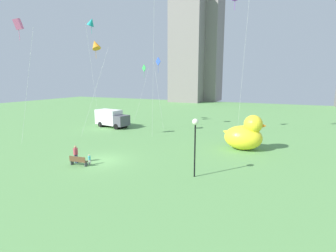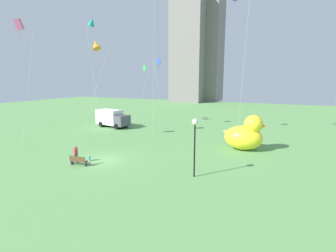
{
  "view_description": "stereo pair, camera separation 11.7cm",
  "coord_description": "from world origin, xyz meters",
  "px_view_note": "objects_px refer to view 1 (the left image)",
  "views": [
    {
      "loc": [
        15.82,
        -18.8,
        7.83
      ],
      "look_at": [
        5.23,
        3.99,
        3.19
      ],
      "focal_mm": 27.12,
      "sensor_mm": 36.0,
      "label": 1
    },
    {
      "loc": [
        15.93,
        -18.75,
        7.83
      ],
      "look_at": [
        5.23,
        3.99,
        3.19
      ],
      "focal_mm": 27.12,
      "sensor_mm": 36.0,
      "label": 2
    }
  ],
  "objects_px": {
    "giant_inflatable_duck": "(245,135)",
    "kite_teal": "(91,22)",
    "person_child": "(89,159)",
    "box_truck": "(112,119)",
    "park_bench": "(78,161)",
    "kite_orange": "(95,45)",
    "kite_green": "(144,70)",
    "person_adult": "(76,153)",
    "lamppost": "(195,131)",
    "kite_pink": "(18,25)",
    "kite_blue": "(158,64)"
  },
  "relations": [
    {
      "from": "box_truck",
      "to": "kite_pink",
      "type": "height_order",
      "value": "kite_pink"
    },
    {
      "from": "giant_inflatable_duck",
      "to": "kite_teal",
      "type": "distance_m",
      "value": 27.77
    },
    {
      "from": "giant_inflatable_duck",
      "to": "box_truck",
      "type": "distance_m",
      "value": 22.55
    },
    {
      "from": "person_child",
      "to": "giant_inflatable_duck",
      "type": "xyz_separation_m",
      "value": [
        12.24,
        11.41,
        1.15
      ]
    },
    {
      "from": "kite_pink",
      "to": "box_truck",
      "type": "bearing_deg",
      "value": 84.36
    },
    {
      "from": "kite_blue",
      "to": "park_bench",
      "type": "bearing_deg",
      "value": -85.27
    },
    {
      "from": "park_bench",
      "to": "person_adult",
      "type": "height_order",
      "value": "person_adult"
    },
    {
      "from": "person_child",
      "to": "kite_teal",
      "type": "distance_m",
      "value": 23.97
    },
    {
      "from": "giant_inflatable_duck",
      "to": "kite_green",
      "type": "bearing_deg",
      "value": 150.41
    },
    {
      "from": "person_child",
      "to": "kite_green",
      "type": "distance_m",
      "value": 25.07
    },
    {
      "from": "lamppost",
      "to": "giant_inflatable_duck",
      "type": "bearing_deg",
      "value": 76.47
    },
    {
      "from": "person_child",
      "to": "box_truck",
      "type": "bearing_deg",
      "value": 121.06
    },
    {
      "from": "lamppost",
      "to": "kite_blue",
      "type": "bearing_deg",
      "value": 124.88
    },
    {
      "from": "park_bench",
      "to": "person_child",
      "type": "distance_m",
      "value": 0.99
    },
    {
      "from": "person_child",
      "to": "box_truck",
      "type": "relative_size",
      "value": 0.16
    },
    {
      "from": "kite_teal",
      "to": "kite_blue",
      "type": "distance_m",
      "value": 11.72
    },
    {
      "from": "box_truck",
      "to": "lamppost",
      "type": "bearing_deg",
      "value": -37.31
    },
    {
      "from": "kite_orange",
      "to": "kite_pink",
      "type": "bearing_deg",
      "value": -124.92
    },
    {
      "from": "box_truck",
      "to": "kite_blue",
      "type": "bearing_deg",
      "value": 18.81
    },
    {
      "from": "kite_orange",
      "to": "person_child",
      "type": "bearing_deg",
      "value": -55.11
    },
    {
      "from": "kite_teal",
      "to": "lamppost",
      "type": "bearing_deg",
      "value": -31.45
    },
    {
      "from": "park_bench",
      "to": "box_truck",
      "type": "height_order",
      "value": "box_truck"
    },
    {
      "from": "person_child",
      "to": "kite_orange",
      "type": "relative_size",
      "value": 0.08
    },
    {
      "from": "box_truck",
      "to": "kite_pink",
      "type": "bearing_deg",
      "value": -95.64
    },
    {
      "from": "box_truck",
      "to": "giant_inflatable_duck",
      "type": "bearing_deg",
      "value": -12.38
    },
    {
      "from": "park_bench",
      "to": "person_child",
      "type": "bearing_deg",
      "value": 39.99
    },
    {
      "from": "box_truck",
      "to": "park_bench",
      "type": "bearing_deg",
      "value": -61.86
    },
    {
      "from": "kite_teal",
      "to": "kite_orange",
      "type": "bearing_deg",
      "value": -45.95
    },
    {
      "from": "lamppost",
      "to": "kite_teal",
      "type": "relative_size",
      "value": 0.28
    },
    {
      "from": "lamppost",
      "to": "kite_pink",
      "type": "height_order",
      "value": "kite_pink"
    },
    {
      "from": "box_truck",
      "to": "person_adult",
      "type": "bearing_deg",
      "value": -63.26
    },
    {
      "from": "lamppost",
      "to": "box_truck",
      "type": "distance_m",
      "value": 24.74
    },
    {
      "from": "giant_inflatable_duck",
      "to": "box_truck",
      "type": "xyz_separation_m",
      "value": [
        -22.02,
        4.83,
        -0.26
      ]
    },
    {
      "from": "person_adult",
      "to": "kite_blue",
      "type": "xyz_separation_m",
      "value": [
        -0.81,
        18.86,
        9.19
      ]
    },
    {
      "from": "kite_teal",
      "to": "kite_green",
      "type": "bearing_deg",
      "value": 62.85
    },
    {
      "from": "giant_inflatable_duck",
      "to": "kite_orange",
      "type": "height_order",
      "value": "kite_orange"
    },
    {
      "from": "park_bench",
      "to": "box_truck",
      "type": "distance_m",
      "value": 19.16
    },
    {
      "from": "kite_pink",
      "to": "kite_green",
      "type": "relative_size",
      "value": 1.39
    },
    {
      "from": "park_bench",
      "to": "kite_teal",
      "type": "distance_m",
      "value": 24.05
    },
    {
      "from": "giant_inflatable_duck",
      "to": "kite_pink",
      "type": "height_order",
      "value": "kite_pink"
    },
    {
      "from": "kite_orange",
      "to": "kite_teal",
      "type": "bearing_deg",
      "value": 134.05
    },
    {
      "from": "giant_inflatable_duck",
      "to": "kite_green",
      "type": "xyz_separation_m",
      "value": [
        -19.31,
        10.97,
        7.65
      ]
    },
    {
      "from": "box_truck",
      "to": "kite_green",
      "type": "xyz_separation_m",
      "value": [
        2.71,
        6.14,
        7.91
      ]
    },
    {
      "from": "park_bench",
      "to": "kite_green",
      "type": "distance_m",
      "value": 25.46
    },
    {
      "from": "giant_inflatable_duck",
      "to": "kite_pink",
      "type": "distance_m",
      "value": 27.81
    },
    {
      "from": "park_bench",
      "to": "lamppost",
      "type": "xyz_separation_m",
      "value": [
        10.56,
        1.95,
        3.3
      ]
    },
    {
      "from": "park_bench",
      "to": "person_adult",
      "type": "xyz_separation_m",
      "value": [
        -0.79,
        0.54,
        0.45
      ]
    },
    {
      "from": "person_adult",
      "to": "kite_green",
      "type": "distance_m",
      "value": 24.63
    },
    {
      "from": "park_bench",
      "to": "kite_orange",
      "type": "relative_size",
      "value": 0.13
    },
    {
      "from": "park_bench",
      "to": "kite_teal",
      "type": "bearing_deg",
      "value": 125.31
    }
  ]
}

